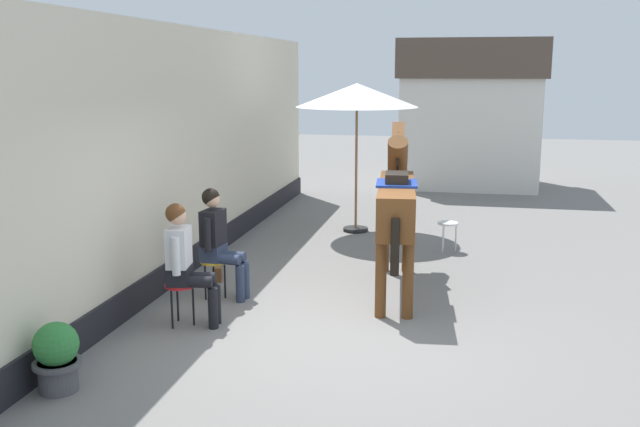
# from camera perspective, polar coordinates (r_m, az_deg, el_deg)

# --- Properties ---
(ground_plane) EXTENTS (40.00, 40.00, 0.00)m
(ground_plane) POSITION_cam_1_polar(r_m,az_deg,el_deg) (10.80, 4.02, -3.68)
(ground_plane) COLOR slate
(pub_facade_wall) EXTENTS (0.34, 14.00, 3.40)m
(pub_facade_wall) POSITION_cam_1_polar(r_m,az_deg,el_deg) (9.74, -12.13, 3.66)
(pub_facade_wall) COLOR beige
(pub_facade_wall) RESTS_ON ground_plane
(distant_cottage) EXTENTS (3.40, 2.60, 3.50)m
(distant_cottage) POSITION_cam_1_polar(r_m,az_deg,el_deg) (17.77, 11.87, 7.97)
(distant_cottage) COLOR silver
(distant_cottage) RESTS_ON ground_plane
(seated_visitor_near) EXTENTS (0.61, 0.49, 1.39)m
(seated_visitor_near) POSITION_cam_1_polar(r_m,az_deg,el_deg) (8.00, -10.76, -3.53)
(seated_visitor_near) COLOR red
(seated_visitor_near) RESTS_ON ground_plane
(seated_visitor_far) EXTENTS (0.61, 0.49, 1.39)m
(seated_visitor_far) POSITION_cam_1_polar(r_m,az_deg,el_deg) (8.90, -8.15, -1.92)
(seated_visitor_far) COLOR gold
(seated_visitor_far) RESTS_ON ground_plane
(saddled_horse_center) EXTENTS (0.64, 3.00, 2.06)m
(saddled_horse_center) POSITION_cam_1_polar(r_m,az_deg,el_deg) (9.13, 6.13, 0.93)
(saddled_horse_center) COLOR brown
(saddled_horse_center) RESTS_ON ground_plane
(flower_planter_near) EXTENTS (0.43, 0.43, 0.64)m
(flower_planter_near) POSITION_cam_1_polar(r_m,az_deg,el_deg) (6.84, -20.31, -10.61)
(flower_planter_near) COLOR #4C4C51
(flower_planter_near) RESTS_ON ground_plane
(cafe_parasol) EXTENTS (2.10, 2.10, 2.58)m
(cafe_parasol) POSITION_cam_1_polar(r_m,az_deg,el_deg) (12.33, 2.97, 9.35)
(cafe_parasol) COLOR black
(cafe_parasol) RESTS_ON ground_plane
(spare_stool_white) EXTENTS (0.32, 0.32, 0.46)m
(spare_stool_white) POSITION_cam_1_polar(r_m,az_deg,el_deg) (11.35, 10.19, -0.99)
(spare_stool_white) COLOR white
(spare_stool_white) RESTS_ON ground_plane
(satchel_bag) EXTENTS (0.19, 0.30, 0.20)m
(satchel_bag) POSITION_cam_1_polar(r_m,az_deg,el_deg) (9.82, -8.20, -4.72)
(satchel_bag) COLOR brown
(satchel_bag) RESTS_ON ground_plane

